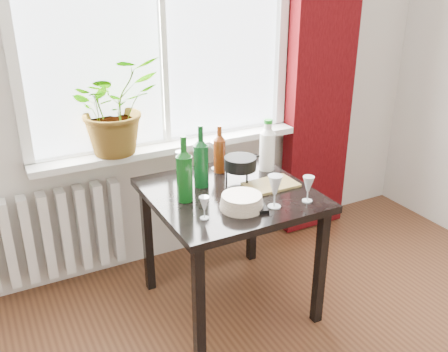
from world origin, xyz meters
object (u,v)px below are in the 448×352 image
radiator (56,234)px  wineglass_back_left (181,164)px  bottle_amber (219,149)px  cleaning_bottle (267,144)px  wineglass_front_right (275,191)px  wineglass_front_left (204,208)px  wine_bottle_right (201,156)px  table (230,206)px  plate_stack (242,202)px  fondue_pot (240,169)px  potted_plant (114,105)px  tv_remote (259,205)px  cutting_board (271,185)px  wineglass_far_right (308,189)px  wine_bottle_left (184,168)px  wineglass_back_center (217,155)px

radiator → wineglass_back_left: (0.70, -0.32, 0.44)m
bottle_amber → cleaning_bottle: (0.26, -0.10, 0.01)m
wineglass_front_right → wineglass_front_left: wineglass_front_right is taller
wine_bottle_right → wineglass_front_left: bearing=-113.1°
wine_bottle_right → wineglass_front_left: 0.41m
table → plate_stack: size_ratio=3.80×
cleaning_bottle → wineglass_front_right: bearing=-117.6°
fondue_pot → potted_plant: bearing=118.9°
wineglass_front_left → tv_remote: bearing=-2.2°
wineglass_back_left → cutting_board: bearing=-42.7°
wineglass_back_left → fondue_pot: (0.27, -0.21, -0.01)m
wineglass_far_right → wineglass_back_left: (-0.45, 0.60, 0.01)m
plate_stack → tv_remote: size_ratio=1.29×
table → potted_plant: potted_plant is taller
wine_bottle_left → fondue_pot: 0.40m
wineglass_back_center → tv_remote: wineglass_back_center is taller
wineglass_front_right → wineglass_back_center: 0.59m
radiator → potted_plant: potted_plant is taller
radiator → plate_stack: bearing=-46.1°
wineglass_back_left → cutting_board: 0.53m
potted_plant → bottle_amber: bearing=-32.3°
wine_bottle_right → wineglass_front_right: 0.47m
wineglass_front_right → cutting_board: wineglass_front_right is taller
cleaning_bottle → cutting_board: cleaning_bottle is taller
wineglass_front_right → wineglass_front_left: bearing=172.0°
wineglass_back_center → wineglass_front_left: size_ratio=1.49×
potted_plant → fondue_pot: potted_plant is taller
fondue_pot → cutting_board: size_ratio=0.73×
potted_plant → wineglass_front_right: 1.07m
wine_bottle_right → wineglass_back_center: bearing=43.6°
wine_bottle_left → bottle_amber: bearing=37.8°
wineglass_back_center → wineglass_front_left: wineglass_back_center is taller
wineglass_far_right → cutting_board: 0.27m
bottle_amber → tv_remote: 0.52m
radiator → wineglass_back_left: size_ratio=5.09×
wineglass_far_right → tv_remote: bearing=165.8°
wine_bottle_left → wineglass_far_right: wine_bottle_left is taller
cleaning_bottle → wineglass_back_center: 0.31m
radiator → tv_remote: (0.90, -0.86, 0.37)m
potted_plant → wine_bottle_right: potted_plant is taller
wineglass_front_left → potted_plant: bearing=102.3°
table → wineglass_back_center: size_ratio=4.78×
wineglass_front_right → tv_remote: size_ratio=1.03×
radiator → cutting_board: size_ratio=2.81×
wine_bottle_left → wine_bottle_right: 0.20m
tv_remote → cutting_board: tv_remote is taller
wineglass_front_right → wineglass_back_center: same height
cleaning_bottle → wineglass_far_right: cleaning_bottle is taller
wineglass_back_center → cutting_board: size_ratio=0.62×
potted_plant → table: bearing=-53.8°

